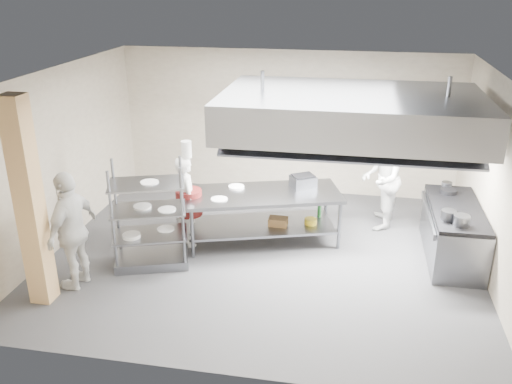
% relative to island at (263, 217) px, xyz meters
% --- Properties ---
extents(floor, '(7.00, 7.00, 0.00)m').
position_rel_island_xyz_m(floor, '(0.10, -0.52, -0.46)').
color(floor, '#333336').
rests_on(floor, ground).
extents(ceiling, '(7.00, 7.00, 0.00)m').
position_rel_island_xyz_m(ceiling, '(0.10, -0.52, 2.54)').
color(ceiling, silver).
rests_on(ceiling, wall_back).
extents(wall_back, '(7.00, 0.00, 7.00)m').
position_rel_island_xyz_m(wall_back, '(0.10, 2.48, 1.04)').
color(wall_back, tan).
rests_on(wall_back, ground).
extents(wall_left, '(0.00, 6.00, 6.00)m').
position_rel_island_xyz_m(wall_left, '(-3.40, -0.52, 1.04)').
color(wall_left, tan).
rests_on(wall_left, ground).
extents(wall_right, '(0.00, 6.00, 6.00)m').
position_rel_island_xyz_m(wall_right, '(3.60, -0.52, 1.04)').
color(wall_right, tan).
rests_on(wall_right, ground).
extents(column, '(0.30, 0.30, 3.00)m').
position_rel_island_xyz_m(column, '(-2.80, -2.42, 1.04)').
color(column, '#DDAE71').
rests_on(column, floor).
extents(exhaust_hood, '(4.00, 2.50, 0.60)m').
position_rel_island_xyz_m(exhaust_hood, '(1.40, -0.12, 1.94)').
color(exhaust_hood, gray).
rests_on(exhaust_hood, ceiling).
extents(hood_strip_a, '(1.60, 0.12, 0.04)m').
position_rel_island_xyz_m(hood_strip_a, '(0.50, -0.12, 1.62)').
color(hood_strip_a, white).
rests_on(hood_strip_a, exhaust_hood).
extents(hood_strip_b, '(1.60, 0.12, 0.04)m').
position_rel_island_xyz_m(hood_strip_b, '(2.30, -0.12, 1.62)').
color(hood_strip_b, white).
rests_on(hood_strip_b, exhaust_hood).
extents(wall_shelf, '(1.50, 0.28, 0.04)m').
position_rel_island_xyz_m(wall_shelf, '(1.90, 2.32, 1.04)').
color(wall_shelf, gray).
rests_on(wall_shelf, wall_back).
extents(island, '(2.85, 1.84, 0.91)m').
position_rel_island_xyz_m(island, '(0.00, 0.00, 0.00)').
color(island, slate).
rests_on(island, floor).
extents(island_worktop, '(2.85, 1.84, 0.06)m').
position_rel_island_xyz_m(island_worktop, '(0.00, 0.00, 0.42)').
color(island_worktop, gray).
rests_on(island_worktop, island).
extents(island_undershelf, '(2.61, 1.68, 0.04)m').
position_rel_island_xyz_m(island_undershelf, '(0.00, 0.00, -0.16)').
color(island_undershelf, gray).
rests_on(island_undershelf, island).
extents(pass_rack, '(1.31, 1.00, 1.73)m').
position_rel_island_xyz_m(pass_rack, '(-1.63, -1.15, 0.41)').
color(pass_rack, gray).
rests_on(pass_rack, floor).
extents(cooking_range, '(0.80, 2.00, 0.84)m').
position_rel_island_xyz_m(cooking_range, '(3.18, -0.02, -0.04)').
color(cooking_range, gray).
rests_on(cooking_range, floor).
extents(range_top, '(0.78, 1.96, 0.06)m').
position_rel_island_xyz_m(range_top, '(3.18, -0.02, 0.41)').
color(range_top, black).
rests_on(range_top, cooking_range).
extents(chef_head, '(0.62, 0.69, 1.59)m').
position_rel_island_xyz_m(chef_head, '(-1.26, -0.34, 0.34)').
color(chef_head, silver).
rests_on(chef_head, floor).
extents(chef_line, '(0.82, 1.00, 1.91)m').
position_rel_island_xyz_m(chef_line, '(2.01, 0.98, 0.50)').
color(chef_line, white).
rests_on(chef_line, floor).
extents(chef_plating, '(0.59, 1.12, 1.82)m').
position_rel_island_xyz_m(chef_plating, '(-2.50, -1.95, 0.45)').
color(chef_plating, silver).
rests_on(chef_plating, floor).
extents(griddle, '(0.51, 0.48, 0.20)m').
position_rel_island_xyz_m(griddle, '(0.64, 0.40, 0.55)').
color(griddle, gray).
rests_on(griddle, island_worktop).
extents(wicker_basket, '(0.33, 0.23, 0.14)m').
position_rel_island_xyz_m(wicker_basket, '(0.27, -0.01, -0.06)').
color(wicker_basket, olive).
rests_on(wicker_basket, island_undershelf).
extents(stockpot, '(0.23, 0.23, 0.16)m').
position_rel_island_xyz_m(stockpot, '(2.96, -0.56, 0.52)').
color(stockpot, gray).
rests_on(stockpot, range_top).
extents(plate_stack, '(0.28, 0.28, 0.05)m').
position_rel_island_xyz_m(plate_stack, '(-1.63, -1.15, 0.10)').
color(plate_stack, white).
rests_on(plate_stack, pass_rack).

